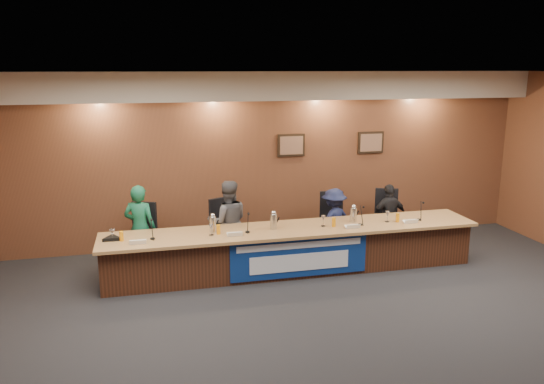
{
  "coord_description": "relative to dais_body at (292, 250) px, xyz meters",
  "views": [
    {
      "loc": [
        -2.24,
        -5.51,
        3.27
      ],
      "look_at": [
        -0.29,
        2.64,
        1.29
      ],
      "focal_mm": 35.0,
      "sensor_mm": 36.0,
      "label": 1
    }
  ],
  "objects": [
    {
      "name": "microphone_b",
      "position": [
        -0.77,
        -0.12,
        0.41
      ],
      "size": [
        0.07,
        0.07,
        0.02
      ],
      "primitive_type": "cylinder",
      "color": "black",
      "rests_on": "dais_top"
    },
    {
      "name": "ceiling",
      "position": [
        0.0,
        -2.4,
        2.85
      ],
      "size": [
        10.0,
        8.0,
        0.04
      ],
      "primitive_type": "cube",
      "color": "silver",
      "rests_on": "wall_back"
    },
    {
      "name": "carafe_right",
      "position": [
        1.06,
        0.04,
        0.52
      ],
      "size": [
        0.11,
        0.11,
        0.24
      ],
      "primitive_type": "cylinder",
      "color": "silver",
      "rests_on": "dais_top"
    },
    {
      "name": "banner",
      "position": [
        0.0,
        -0.41,
        0.03
      ],
      "size": [
        2.2,
        0.02,
        0.65
      ],
      "primitive_type": "cube",
      "color": "navy",
      "rests_on": "dais_body"
    },
    {
      "name": "nameplate_a",
      "position": [
        -2.43,
        -0.33,
        0.45
      ],
      "size": [
        0.24,
        0.08,
        0.1
      ],
      "primitive_type": "cube",
      "rotation": [
        0.31,
        0.0,
        0.0
      ],
      "color": "white",
      "rests_on": "dais_top"
    },
    {
      "name": "microphone_d",
      "position": [
        2.19,
        -0.12,
        0.41
      ],
      "size": [
        0.07,
        0.07,
        0.02
      ],
      "primitive_type": "cylinder",
      "color": "black",
      "rests_on": "dais_top"
    },
    {
      "name": "nameplate_b",
      "position": [
        -0.99,
        -0.28,
        0.45
      ],
      "size": [
        0.24,
        0.08,
        0.1
      ],
      "primitive_type": "cube",
      "rotation": [
        0.31,
        0.0,
        0.0
      ],
      "color": "white",
      "rests_on": "dais_top"
    },
    {
      "name": "dais_top",
      "position": [
        0.0,
        -0.05,
        0.38
      ],
      "size": [
        6.1,
        0.95,
        0.05
      ],
      "primitive_type": "cube",
      "color": "#9D7142",
      "rests_on": "dais_body"
    },
    {
      "name": "nameplate_d",
      "position": [
        1.96,
        -0.28,
        0.45
      ],
      "size": [
        0.24,
        0.08,
        0.1
      ],
      "primitive_type": "cube",
      "rotation": [
        0.31,
        0.0,
        0.0
      ],
      "color": "white",
      "rests_on": "dais_top"
    },
    {
      "name": "dais_body",
      "position": [
        0.0,
        0.0,
        0.0
      ],
      "size": [
        6.0,
        0.8,
        0.7
      ],
      "primitive_type": "cube",
      "color": "#3E1F12",
      "rests_on": "floor"
    },
    {
      "name": "wall_photo_right",
      "position": [
        2.0,
        1.57,
        1.5
      ],
      "size": [
        0.52,
        0.04,
        0.42
      ],
      "primitive_type": "cube",
      "color": "black",
      "rests_on": "wall_back"
    },
    {
      "name": "panelist_c",
      "position": [
        0.93,
        0.62,
        0.25
      ],
      "size": [
        0.89,
        0.71,
        1.2
      ],
      "primitive_type": "imported",
      "rotation": [
        0.0,
        0.0,
        3.55
      ],
      "color": "#141A3B",
      "rests_on": "floor"
    },
    {
      "name": "water_glass_a",
      "position": [
        -2.8,
        -0.07,
        0.49
      ],
      "size": [
        0.08,
        0.08,
        0.18
      ],
      "primitive_type": "cylinder",
      "color": "silver",
      "rests_on": "dais_top"
    },
    {
      "name": "carafe_left",
      "position": [
        -1.29,
        0.04,
        0.52
      ],
      "size": [
        0.11,
        0.11,
        0.25
      ],
      "primitive_type": "cylinder",
      "color": "silver",
      "rests_on": "dais_top"
    },
    {
      "name": "speakerphone",
      "position": [
        -2.81,
        -0.01,
        0.43
      ],
      "size": [
        0.32,
        0.32,
        0.05
      ],
      "primitive_type": "cylinder",
      "color": "black",
      "rests_on": "dais_top"
    },
    {
      "name": "juice_glass_c",
      "position": [
        0.65,
        -0.13,
        0.47
      ],
      "size": [
        0.06,
        0.06,
        0.15
      ],
      "primitive_type": "cylinder",
      "color": "orange",
      "rests_on": "dais_top"
    },
    {
      "name": "microphone_a",
      "position": [
        -2.22,
        -0.12,
        0.41
      ],
      "size": [
        0.07,
        0.07,
        0.02
      ],
      "primitive_type": "cylinder",
      "color": "black",
      "rests_on": "dais_top"
    },
    {
      "name": "banner_text_upper",
      "position": [
        0.0,
        -0.43,
        0.23
      ],
      "size": [
        2.0,
        0.01,
        0.1
      ],
      "primitive_type": "cube",
      "color": "silver",
      "rests_on": "banner"
    },
    {
      "name": "water_glass_c",
      "position": [
        0.49,
        -0.08,
        0.49
      ],
      "size": [
        0.08,
        0.08,
        0.18
      ],
      "primitive_type": "cylinder",
      "color": "silver",
      "rests_on": "dais_top"
    },
    {
      "name": "water_glass_b",
      "position": [
        -1.34,
        -0.13,
        0.49
      ],
      "size": [
        0.08,
        0.08,
        0.18
      ],
      "primitive_type": "cylinder",
      "color": "silver",
      "rests_on": "dais_top"
    },
    {
      "name": "soffit",
      "position": [
        0.0,
        1.35,
        2.6
      ],
      "size": [
        10.0,
        0.5,
        0.5
      ],
      "primitive_type": "cube",
      "color": "beige",
      "rests_on": "wall_back"
    },
    {
      "name": "nameplate_c",
      "position": [
        0.92,
        -0.32,
        0.45
      ],
      "size": [
        0.24,
        0.08,
        0.1
      ],
      "primitive_type": "cube",
      "rotation": [
        0.31,
        0.0,
        0.0
      ],
      "color": "white",
      "rests_on": "dais_top"
    },
    {
      "name": "office_chair_c",
      "position": [
        0.93,
        0.72,
        0.13
      ],
      "size": [
        0.6,
        0.6,
        0.08
      ],
      "primitive_type": "cube",
      "rotation": [
        0.0,
        0.0,
        -0.28
      ],
      "color": "black",
      "rests_on": "floor"
    },
    {
      "name": "microphone_c",
      "position": [
        1.11,
        -0.16,
        0.41
      ],
      "size": [
        0.07,
        0.07,
        0.02
      ],
      "primitive_type": "cylinder",
      "color": "black",
      "rests_on": "dais_top"
    },
    {
      "name": "panelist_a",
      "position": [
        -2.41,
        0.62,
        0.37
      ],
      "size": [
        0.61,
        0.51,
        1.44
      ],
      "primitive_type": "imported",
      "rotation": [
        0.0,
        0.0,
        2.78
      ],
      "color": "#14583B",
      "rests_on": "floor"
    },
    {
      "name": "wall_photo_left",
      "position": [
        0.4,
        1.57,
        1.5
      ],
      "size": [
        0.52,
        0.04,
        0.42
      ],
      "primitive_type": "cube",
      "color": "black",
      "rests_on": "wall_back"
    },
    {
      "name": "floor",
      "position": [
        0.0,
        -2.4,
        -0.35
      ],
      "size": [
        10.0,
        10.0,
        0.0
      ],
      "primitive_type": "plane",
      "color": "black",
      "rests_on": "ground"
    },
    {
      "name": "panelist_d",
      "position": [
        2.0,
        0.62,
        0.26
      ],
      "size": [
        0.74,
        0.36,
        1.22
      ],
      "primitive_type": "imported",
      "rotation": [
        0.0,
        0.0,
        3.23
      ],
      "color": "black",
      "rests_on": "floor"
    },
    {
      "name": "banner_text_lower",
      "position": [
        0.0,
        -0.43,
        -0.05
      ],
      "size": [
        1.6,
        0.01,
        0.28
      ],
      "primitive_type": "cube",
      "color": "silver",
      "rests_on": "banner"
    },
    {
      "name": "panelist_b",
      "position": [
        -0.96,
        0.62,
        0.37
      ],
      "size": [
        0.72,
        0.57,
        1.44
      ],
      "primitive_type": "imported",
      "rotation": [
        0.0,
        0.0,
        3.1
      ],
      "color": "#4A494E",
      "rests_on": "floor"
    },
    {
      "name": "office_chair_b",
      "position": [
        -0.96,
        0.72,
        0.13
      ],
      "size": [
        0.64,
        0.64,
        0.08
      ],
      "primitive_type": "cube",
      "rotation": [
        0.0,
        0.0,
        0.43
      ],
      "color": "black",
      "rests_on": "floor"
    },
    {
      "name": "juice_glass_a",
      "position": [
        -2.67,
        -0.09,
        0.47
      ],
      "size": [
        0.06,
        0.06,
        0.15
      ],
      "primitive_type": "cylinder",
      "color": "orange",
      "rests_on": "dais_top"
    },
    {
      "name": "carafe_mid",
      "position": [
        -0.33,
        -0.04,
        0.52
      ],
      "size": [
        0.11,
        0.11,
        0.25
      ],
      "primitive_type": "cylinder",
      "color": "silver",
      "rests_on": "dais_top"
    },
    {
      "name": "office_chair_d",
      "position": [
        2.0,
        0.72,
        0.13
      ],
      "size": [
        0.62,
        0.62,
        0.08
      ],
      "primitive_type": "cube",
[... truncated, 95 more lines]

